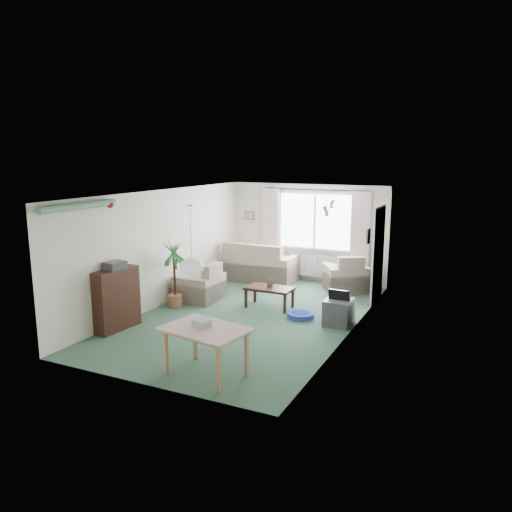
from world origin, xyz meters
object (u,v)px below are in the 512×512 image
at_px(sofa, 259,261).
at_px(houseplant, 174,273).
at_px(armchair_corner, 347,272).
at_px(dining_table, 206,352).
at_px(armchair_left, 199,281).
at_px(tv_cube, 339,312).
at_px(coffee_table, 269,297).
at_px(bookshelf, 116,299).
at_px(pet_bed, 301,315).

xyz_separation_m(sofa, houseplant, (-0.55, -2.86, 0.24)).
xyz_separation_m(armchair_corner, dining_table, (-0.56, -5.33, -0.09)).
height_order(armchair_left, houseplant, houseplant).
bearing_deg(dining_table, houseplant, 132.14).
height_order(dining_table, tv_cube, dining_table).
bearing_deg(dining_table, sofa, 107.63).
relative_size(armchair_left, houseplant, 0.64).
bearing_deg(coffee_table, armchair_corner, 62.44).
bearing_deg(houseplant, bookshelf, -97.02).
height_order(sofa, pet_bed, sofa).
relative_size(armchair_left, bookshelf, 0.83).
height_order(bookshelf, tv_cube, bookshelf).
distance_m(bookshelf, houseplant, 1.56).
bearing_deg(tv_cube, armchair_corner, 103.07).
relative_size(armchair_left, coffee_table, 0.96).
xyz_separation_m(tv_cube, pet_bed, (-0.77, 0.07, -0.19)).
bearing_deg(tv_cube, dining_table, -110.15).
distance_m(sofa, pet_bed, 3.16).
relative_size(coffee_table, bookshelf, 0.86).
xyz_separation_m(armchair_left, bookshelf, (-0.34, -2.22, 0.15)).
bearing_deg(houseplant, dining_table, -47.86).
xyz_separation_m(sofa, coffee_table, (1.21, -2.04, -0.27)).
bearing_deg(sofa, houseplant, 78.37).
bearing_deg(armchair_left, pet_bed, 84.26).
height_order(armchair_corner, dining_table, armchair_corner).
xyz_separation_m(houseplant, pet_bed, (2.58, 0.48, -0.67)).
relative_size(armchair_left, dining_table, 0.85).
bearing_deg(bookshelf, armchair_left, 86.01).
height_order(armchair_corner, pet_bed, armchair_corner).
distance_m(coffee_table, tv_cube, 1.64).
relative_size(houseplant, pet_bed, 2.76).
height_order(houseplant, pet_bed, houseplant).
bearing_deg(coffee_table, sofa, 120.66).
bearing_deg(armchair_left, bookshelf, -9.62).
bearing_deg(tv_cube, bookshelf, -150.52).
height_order(coffee_table, houseplant, houseplant).
distance_m(armchair_corner, armchair_left, 3.43).
relative_size(armchair_corner, pet_bed, 1.84).
height_order(houseplant, dining_table, houseplant).
relative_size(armchair_corner, tv_cube, 1.81).
relative_size(bookshelf, dining_table, 1.03).
bearing_deg(sofa, dining_table, 106.88).
xyz_separation_m(sofa, armchair_corner, (2.27, -0.02, -0.06)).
xyz_separation_m(armchair_left, pet_bed, (2.43, -0.20, -0.36)).
xyz_separation_m(bookshelf, tv_cube, (3.54, 1.95, -0.32)).
bearing_deg(pet_bed, bookshelf, -143.88).
bearing_deg(pet_bed, tv_cube, -5.35).
height_order(armchair_corner, bookshelf, bookshelf).
xyz_separation_m(armchair_left, coffee_table, (1.61, 0.14, -0.19)).
height_order(sofa, bookshelf, bookshelf).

